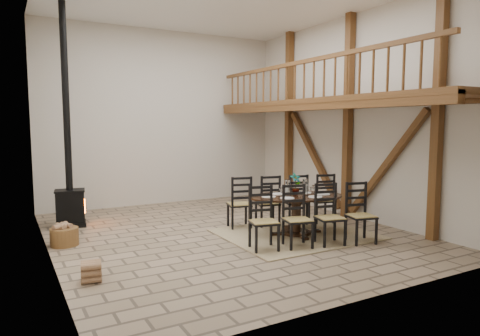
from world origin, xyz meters
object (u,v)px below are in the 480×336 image
wood_stove (69,177)px  log_stack (91,272)px  log_basket (64,236)px  dining_table (296,215)px

wood_stove → log_stack: 3.92m
log_basket → log_stack: 2.21m
dining_table → wood_stove: 5.15m
dining_table → wood_stove: (-4.06, 3.09, 0.71)m
dining_table → wood_stove: wood_stove is taller
log_basket → log_stack: log_basket is taller
dining_table → wood_stove: bearing=156.9°
log_basket → log_stack: bearing=-87.3°
log_stack → dining_table: bearing=9.3°
dining_table → log_basket: (-4.38, 1.51, -0.22)m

